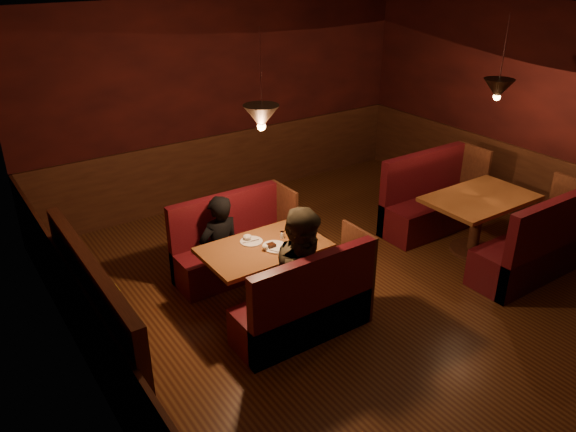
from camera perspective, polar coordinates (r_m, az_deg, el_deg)
room at (r=5.59m, az=8.49°, el=-0.27°), size 6.02×7.02×2.92m
main_table at (r=5.87m, az=-2.31°, el=-4.39°), size 1.28×0.78×0.90m
main_bench_far at (r=6.54m, az=-5.58°, el=-3.40°), size 1.41×0.50×0.96m
main_bench_near at (r=5.49m, az=1.96°, el=-9.50°), size 1.41×0.50×0.96m
second_table at (r=7.24m, az=18.77°, el=0.48°), size 1.33×0.85×0.75m
second_bench_far at (r=7.80m, az=14.16°, el=1.12°), size 1.47×0.55×1.05m
second_bench_near at (r=6.98m, az=23.73°, el=-3.41°), size 1.47×0.55×1.05m
diner_a at (r=6.21m, az=-7.07°, el=-0.99°), size 0.54×0.37×1.41m
diner_b at (r=5.37m, az=1.80°, el=-3.88°), size 0.98×0.88×1.65m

